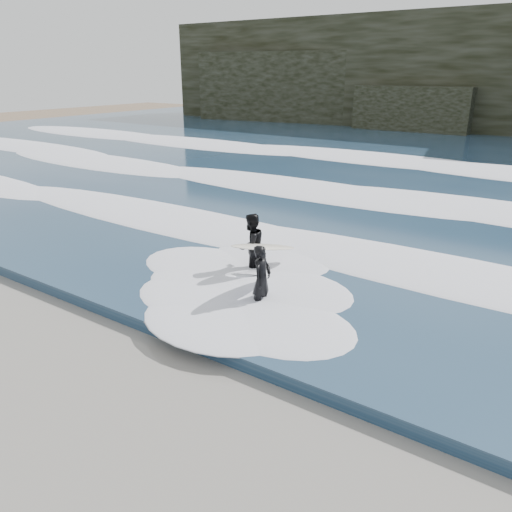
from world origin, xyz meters
name	(u,v)px	position (x,y,z in m)	size (l,w,h in m)	color
ground	(50,429)	(0.00, 0.00, 0.00)	(120.00, 120.00, 0.00)	brown
sea	(474,161)	(0.00, 29.00, 0.15)	(90.00, 52.00, 0.30)	navy
foam_near	(319,248)	(0.00, 9.00, 0.40)	(60.00, 3.20, 0.20)	white
foam_mid	(401,199)	(0.00, 16.00, 0.42)	(60.00, 4.00, 0.24)	white
foam_far	(458,165)	(0.00, 25.00, 0.45)	(60.00, 4.80, 0.30)	white
surfer_left	(259,278)	(0.38, 5.32, 0.82)	(0.89, 1.82, 1.62)	black
surfer_right	(252,246)	(-0.88, 6.84, 0.90)	(1.43, 2.18, 1.79)	black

